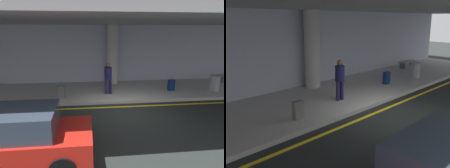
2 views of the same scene
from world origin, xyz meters
TOP-DOWN VIEW (x-y plane):
  - ground_plane at (0.00, 0.00)m, footprint 60.00×60.00m
  - sidewalk at (0.00, 3.10)m, footprint 26.00×4.20m
  - lane_stripe_yellow at (0.00, 0.57)m, footprint 26.00×0.14m
  - support_column_center at (0.00, 4.68)m, footprint 0.74×0.74m
  - ceiling_overhang at (0.00, 2.60)m, footprint 28.00×13.20m
  - terminal_back_wall at (0.00, 5.35)m, footprint 26.00×0.30m
  - car_red at (-3.54, -3.39)m, footprint 4.10×1.92m
  - traveler_with_luggage at (-0.52, 2.27)m, footprint 0.38×0.38m
  - suitcase_upright_primary at (3.08, 2.51)m, footprint 0.36×0.22m
  - suitcase_upright_secondary at (-2.92, 1.80)m, footprint 0.36×0.22m
  - trash_bin_steel at (5.47, 2.23)m, footprint 0.56×0.56m

SIDE VIEW (x-z plane):
  - ground_plane at x=0.00m, z-range 0.00..0.00m
  - lane_stripe_yellow at x=0.00m, z-range 0.00..0.01m
  - sidewalk at x=0.00m, z-range 0.00..0.15m
  - suitcase_upright_primary at x=3.08m, z-range 0.01..0.91m
  - suitcase_upright_secondary at x=-2.92m, z-range 0.01..0.91m
  - trash_bin_steel at x=5.47m, z-range 0.15..1.00m
  - car_red at x=-3.54m, z-range -0.04..1.46m
  - traveler_with_luggage at x=-0.52m, z-range 0.27..1.95m
  - terminal_back_wall at x=0.00m, z-range 0.00..3.80m
  - support_column_center at x=0.00m, z-range 0.15..3.80m
  - ceiling_overhang at x=0.00m, z-range 3.80..4.10m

